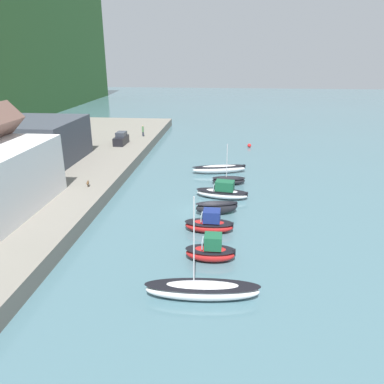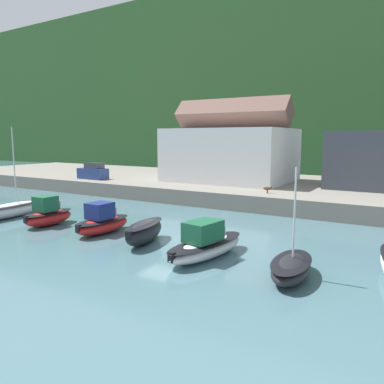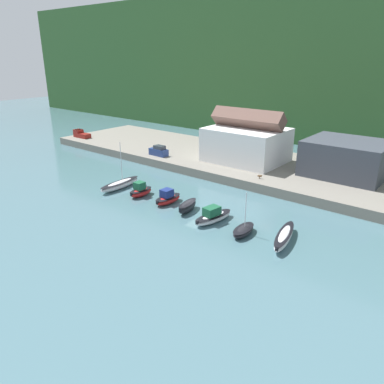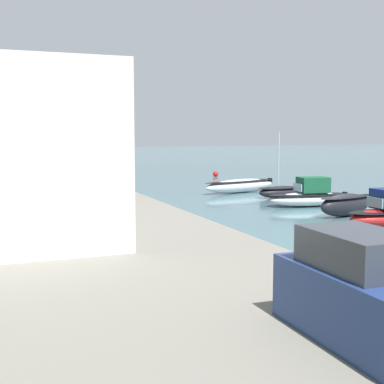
{
  "view_description": "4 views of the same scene",
  "coord_description": "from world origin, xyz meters",
  "px_view_note": "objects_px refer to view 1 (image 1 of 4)",
  "views": [
    {
      "loc": [
        -38.78,
        -2.45,
        16.99
      ],
      "look_at": [
        1.98,
        1.61,
        1.71
      ],
      "focal_mm": 35.0,
      "sensor_mm": 36.0,
      "label": 1
    },
    {
      "loc": [
        15.12,
        -20.77,
        7.06
      ],
      "look_at": [
        -1.71,
        7.34,
        2.3
      ],
      "focal_mm": 35.0,
      "sensor_mm": 36.0,
      "label": 2
    },
    {
      "loc": [
        32.08,
        -40.22,
        21.74
      ],
      "look_at": [
        -2.52,
        2.51,
        1.39
      ],
      "focal_mm": 35.0,
      "sensor_mm": 36.0,
      "label": 3
    },
    {
      "loc": [
        -29.58,
        21.78,
        5.76
      ],
      "look_at": [
        2.86,
        8.63,
        1.76
      ],
      "focal_mm": 50.0,
      "sensor_mm": 36.0,
      "label": 4
    }
  ],
  "objects_px": {
    "moored_boat_5": "(229,180)",
    "dog_on_quay": "(88,183)",
    "moored_boat_2": "(210,224)",
    "moored_boat_6": "(219,169)",
    "moored_boat_0": "(202,290)",
    "person_on_quay": "(143,131)",
    "moored_boat_1": "(211,251)",
    "moored_boat_3": "(217,207)",
    "mooring_buoy_0": "(249,145)",
    "parked_car_1": "(121,139)",
    "moored_boat_4": "(223,192)"
  },
  "relations": [
    {
      "from": "person_on_quay",
      "to": "dog_on_quay",
      "type": "bearing_deg",
      "value": 179.61
    },
    {
      "from": "moored_boat_0",
      "to": "moored_boat_6",
      "type": "bearing_deg",
      "value": -3.93
    },
    {
      "from": "moored_boat_5",
      "to": "dog_on_quay",
      "type": "xyz_separation_m",
      "value": [
        -7.36,
        17.09,
        1.53
      ]
    },
    {
      "from": "mooring_buoy_0",
      "to": "parked_car_1",
      "type": "bearing_deg",
      "value": 106.26
    },
    {
      "from": "moored_boat_0",
      "to": "person_on_quay",
      "type": "height_order",
      "value": "moored_boat_0"
    },
    {
      "from": "moored_boat_5",
      "to": "parked_car_1",
      "type": "height_order",
      "value": "moored_boat_5"
    },
    {
      "from": "moored_boat_5",
      "to": "moored_boat_2",
      "type": "bearing_deg",
      "value": 167.66
    },
    {
      "from": "moored_boat_6",
      "to": "dog_on_quay",
      "type": "bearing_deg",
      "value": 114.65
    },
    {
      "from": "moored_boat_4",
      "to": "dog_on_quay",
      "type": "distance_m",
      "value": 16.55
    },
    {
      "from": "moored_boat_3",
      "to": "mooring_buoy_0",
      "type": "relative_size",
      "value": 6.95
    },
    {
      "from": "moored_boat_0",
      "to": "moored_boat_3",
      "type": "xyz_separation_m",
      "value": [
        15.44,
        -0.46,
        0.13
      ]
    },
    {
      "from": "parked_car_1",
      "to": "moored_boat_6",
      "type": "bearing_deg",
      "value": 151.35
    },
    {
      "from": "moored_boat_0",
      "to": "moored_boat_6",
      "type": "relative_size",
      "value": 1.03
    },
    {
      "from": "moored_boat_4",
      "to": "moored_boat_6",
      "type": "relative_size",
      "value": 0.81
    },
    {
      "from": "moored_boat_0",
      "to": "moored_boat_2",
      "type": "bearing_deg",
      "value": -2.99
    },
    {
      "from": "moored_boat_1",
      "to": "person_on_quay",
      "type": "distance_m",
      "value": 45.32
    },
    {
      "from": "moored_boat_5",
      "to": "parked_car_1",
      "type": "bearing_deg",
      "value": 46.43
    },
    {
      "from": "mooring_buoy_0",
      "to": "moored_boat_0",
      "type": "bearing_deg",
      "value": 173.41
    },
    {
      "from": "parked_car_1",
      "to": "mooring_buoy_0",
      "type": "height_order",
      "value": "parked_car_1"
    },
    {
      "from": "moored_boat_5",
      "to": "parked_car_1",
      "type": "distance_m",
      "value": 24.6
    },
    {
      "from": "moored_boat_5",
      "to": "dog_on_quay",
      "type": "distance_m",
      "value": 18.67
    },
    {
      "from": "person_on_quay",
      "to": "dog_on_quay",
      "type": "relative_size",
      "value": 2.42
    },
    {
      "from": "moored_boat_2",
      "to": "moored_boat_3",
      "type": "bearing_deg",
      "value": -5.46
    },
    {
      "from": "moored_boat_0",
      "to": "mooring_buoy_0",
      "type": "relative_size",
      "value": 12.17
    },
    {
      "from": "moored_boat_5",
      "to": "dog_on_quay",
      "type": "height_order",
      "value": "moored_boat_5"
    },
    {
      "from": "moored_boat_0",
      "to": "moored_boat_4",
      "type": "distance_m",
      "value": 20.47
    },
    {
      "from": "moored_boat_2",
      "to": "moored_boat_6",
      "type": "bearing_deg",
      "value": 0.36
    },
    {
      "from": "moored_boat_5",
      "to": "person_on_quay",
      "type": "height_order",
      "value": "moored_boat_5"
    },
    {
      "from": "moored_boat_1",
      "to": "moored_boat_3",
      "type": "xyz_separation_m",
      "value": [
        9.98,
        -0.11,
        -0.06
      ]
    },
    {
      "from": "moored_boat_2",
      "to": "mooring_buoy_0",
      "type": "bearing_deg",
      "value": -7.22
    },
    {
      "from": "moored_boat_1",
      "to": "parked_car_1",
      "type": "xyz_separation_m",
      "value": [
        35.5,
        17.87,
        1.69
      ]
    },
    {
      "from": "moored_boat_1",
      "to": "moored_boat_6",
      "type": "relative_size",
      "value": 0.52
    },
    {
      "from": "parked_car_1",
      "to": "person_on_quay",
      "type": "distance_m",
      "value": 7.43
    },
    {
      "from": "mooring_buoy_0",
      "to": "moored_boat_1",
      "type": "bearing_deg",
      "value": 173.02
    },
    {
      "from": "moored_boat_2",
      "to": "moored_boat_4",
      "type": "bearing_deg",
      "value": -5.16
    },
    {
      "from": "moored_boat_1",
      "to": "moored_boat_2",
      "type": "height_order",
      "value": "moored_boat_1"
    },
    {
      "from": "moored_boat_6",
      "to": "mooring_buoy_0",
      "type": "distance_m",
      "value": 17.77
    },
    {
      "from": "moored_boat_3",
      "to": "mooring_buoy_0",
      "type": "height_order",
      "value": "moored_boat_3"
    },
    {
      "from": "moored_boat_0",
      "to": "person_on_quay",
      "type": "bearing_deg",
      "value": 14.16
    },
    {
      "from": "dog_on_quay",
      "to": "moored_boat_5",
      "type": "bearing_deg",
      "value": 10.93
    },
    {
      "from": "moored_boat_4",
      "to": "dog_on_quay",
      "type": "relative_size",
      "value": 7.65
    },
    {
      "from": "moored_boat_2",
      "to": "moored_boat_6",
      "type": "xyz_separation_m",
      "value": [
        19.66,
        -0.37,
        -0.16
      ]
    },
    {
      "from": "moored_boat_2",
      "to": "moored_boat_5",
      "type": "distance_m",
      "value": 14.86
    },
    {
      "from": "moored_boat_4",
      "to": "moored_boat_3",
      "type": "bearing_deg",
      "value": -177.57
    },
    {
      "from": "moored_boat_1",
      "to": "moored_boat_3",
      "type": "bearing_deg",
      "value": -0.62
    },
    {
      "from": "moored_boat_5",
      "to": "dog_on_quay",
      "type": "relative_size",
      "value": 6.37
    },
    {
      "from": "moored_boat_2",
      "to": "moored_boat_0",
      "type": "bearing_deg",
      "value": -178.17
    },
    {
      "from": "moored_boat_2",
      "to": "mooring_buoy_0",
      "type": "relative_size",
      "value": 7.04
    },
    {
      "from": "moored_boat_4",
      "to": "person_on_quay",
      "type": "xyz_separation_m",
      "value": [
        27.55,
        16.18,
        1.94
      ]
    },
    {
      "from": "person_on_quay",
      "to": "mooring_buoy_0",
      "type": "relative_size",
      "value": 3.02
    }
  ]
}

